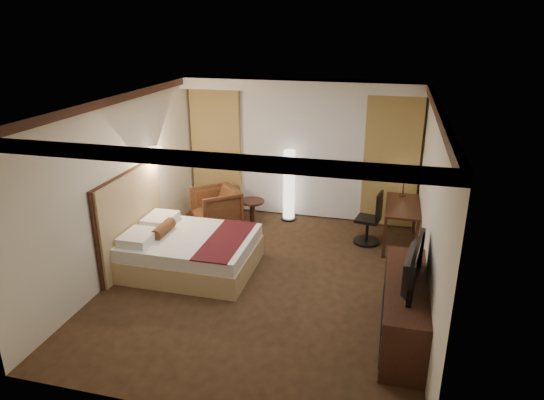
% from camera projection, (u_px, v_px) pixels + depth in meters
% --- Properties ---
extents(floor, '(4.50, 5.50, 0.01)m').
position_uv_depth(floor, '(266.00, 280.00, 7.35)').
color(floor, '#301F12').
rests_on(floor, ground).
extents(ceiling, '(4.50, 5.50, 0.01)m').
position_uv_depth(ceiling, '(265.00, 101.00, 6.40)').
color(ceiling, white).
rests_on(ceiling, back_wall).
extents(back_wall, '(4.50, 0.02, 2.70)m').
position_uv_depth(back_wall, '(302.00, 149.00, 9.37)').
color(back_wall, beige).
rests_on(back_wall, floor).
extents(left_wall, '(0.02, 5.50, 2.70)m').
position_uv_depth(left_wall, '(123.00, 184.00, 7.39)').
color(left_wall, beige).
rests_on(left_wall, floor).
extents(right_wall, '(0.02, 5.50, 2.70)m').
position_uv_depth(right_wall, '(430.00, 211.00, 6.36)').
color(right_wall, beige).
rests_on(right_wall, floor).
extents(crown_molding, '(4.50, 5.50, 0.12)m').
position_uv_depth(crown_molding, '(265.00, 105.00, 6.43)').
color(crown_molding, black).
rests_on(crown_molding, ceiling).
extents(soffit, '(4.50, 0.50, 0.20)m').
position_uv_depth(soffit, '(301.00, 85.00, 8.71)').
color(soffit, white).
rests_on(soffit, ceiling).
extents(curtain_sheer, '(2.48, 0.04, 2.45)m').
position_uv_depth(curtain_sheer, '(301.00, 155.00, 9.34)').
color(curtain_sheer, silver).
rests_on(curtain_sheer, back_wall).
extents(curtain_left_drape, '(1.00, 0.14, 2.45)m').
position_uv_depth(curtain_left_drape, '(217.00, 151.00, 9.67)').
color(curtain_left_drape, '#9E8848').
rests_on(curtain_left_drape, back_wall).
extents(curtain_right_drape, '(1.00, 0.14, 2.45)m').
position_uv_depth(curtain_right_drape, '(391.00, 162.00, 8.89)').
color(curtain_right_drape, '#9E8848').
rests_on(curtain_right_drape, back_wall).
extents(wall_sconce, '(0.24, 0.24, 0.24)m').
position_uv_depth(wall_sconce, '(156.00, 154.00, 8.01)').
color(wall_sconce, white).
rests_on(wall_sconce, left_wall).
extents(bed, '(1.94, 1.51, 0.57)m').
position_uv_depth(bed, '(191.00, 252.00, 7.59)').
color(bed, white).
rests_on(bed, floor).
extents(headboard, '(0.12, 1.81, 1.50)m').
position_uv_depth(headboard, '(132.00, 219.00, 7.65)').
color(headboard, tan).
rests_on(headboard, floor).
extents(armchair, '(1.07, 1.08, 0.81)m').
position_uv_depth(armchair, '(216.00, 205.00, 9.17)').
color(armchair, '#502618').
rests_on(armchair, floor).
extents(side_table, '(0.45, 0.45, 0.50)m').
position_uv_depth(side_table, '(252.00, 213.00, 9.24)').
color(side_table, black).
rests_on(side_table, floor).
extents(floor_lamp, '(0.30, 0.30, 1.41)m').
position_uv_depth(floor_lamp, '(289.00, 185.00, 9.34)').
color(floor_lamp, white).
rests_on(floor_lamp, floor).
extents(desk, '(0.55, 1.23, 0.75)m').
position_uv_depth(desk, '(400.00, 225.00, 8.37)').
color(desk, black).
rests_on(desk, floor).
extents(desk_lamp, '(0.18, 0.18, 0.34)m').
position_uv_depth(desk_lamp, '(403.00, 187.00, 8.60)').
color(desk_lamp, '#FFD899').
rests_on(desk_lamp, desk).
extents(office_chair, '(0.54, 0.54, 0.96)m').
position_uv_depth(office_chair, '(368.00, 217.00, 8.41)').
color(office_chair, black).
rests_on(office_chair, floor).
extents(dresser, '(0.50, 1.93, 0.75)m').
position_uv_depth(dresser, '(404.00, 309.00, 5.94)').
color(dresser, black).
rests_on(dresser, floor).
extents(television, '(0.80, 1.20, 0.15)m').
position_uv_depth(television, '(407.00, 258.00, 5.70)').
color(television, black).
rests_on(television, dresser).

